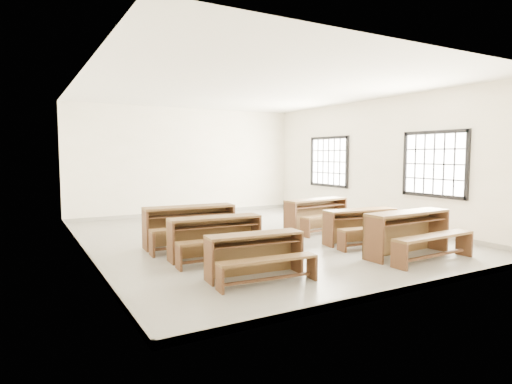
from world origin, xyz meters
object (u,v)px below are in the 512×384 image
desk_set_0 (256,252)px  desk_set_1 (216,234)px  desk_set_4 (362,224)px  desk_set_5 (318,212)px  desk_set_2 (190,223)px  desk_set_3 (410,230)px

desk_set_0 → desk_set_1: bearing=95.5°
desk_set_1 → desk_set_4: 3.09m
desk_set_0 → desk_set_5: desk_set_5 is taller
desk_set_4 → desk_set_2: bearing=161.5°
desk_set_1 → desk_set_5: 3.50m
desk_set_2 → desk_set_5: desk_set_2 is taller
desk_set_0 → desk_set_2: (-0.06, 2.51, 0.08)m
desk_set_0 → desk_set_3: 3.05m
desk_set_4 → desk_set_1: bearing=-179.3°
desk_set_0 → desk_set_4: 3.23m
desk_set_3 → desk_set_5: size_ratio=1.03×
desk_set_4 → desk_set_0: bearing=-154.4°
desk_set_0 → desk_set_1: size_ratio=0.90×
desk_set_2 → desk_set_4: desk_set_2 is taller
desk_set_3 → desk_set_4: bearing=86.8°
desk_set_2 → desk_set_0: bearing=-85.3°
desk_set_2 → desk_set_5: 3.28m
desk_set_3 → desk_set_4: (0.01, 1.23, -0.06)m
desk_set_3 → desk_set_5: bearing=83.9°
desk_set_1 → desk_set_0: bearing=-85.2°
desk_set_0 → desk_set_4: size_ratio=0.92×
desk_set_3 → desk_set_5: 2.89m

